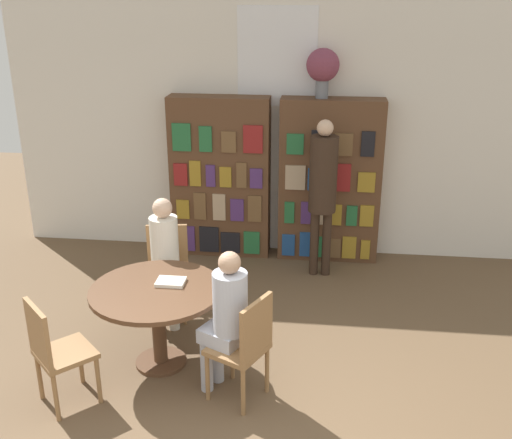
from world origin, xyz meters
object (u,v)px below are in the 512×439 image
(flower_vase, at_px, (323,67))
(chair_near_camera, at_px, (55,349))
(reading_table, at_px, (157,302))
(bookshelf_right, at_px, (330,181))
(seated_reader_right, at_px, (226,314))
(chair_far_side, at_px, (245,344))
(seated_reader_left, at_px, (165,254))
(librarian_standing, at_px, (323,182))
(bookshelf_left, at_px, (220,178))
(chair_left_side, at_px, (167,266))

(flower_vase, relative_size, chair_near_camera, 0.60)
(reading_table, bearing_deg, chair_near_camera, -134.63)
(bookshelf_right, relative_size, seated_reader_right, 1.54)
(flower_vase, bearing_deg, chair_far_side, -99.77)
(seated_reader_left, relative_size, librarian_standing, 0.71)
(bookshelf_right, relative_size, reading_table, 1.72)
(bookshelf_left, bearing_deg, librarian_standing, -22.29)
(chair_left_side, relative_size, seated_reader_left, 0.72)
(chair_left_side, distance_m, seated_reader_right, 1.45)
(chair_left_side, height_order, seated_reader_left, seated_reader_left)
(reading_table, xyz_separation_m, chair_near_camera, (-0.63, -0.64, -0.09))
(reading_table, bearing_deg, bookshelf_left, 87.09)
(chair_near_camera, bearing_deg, chair_far_side, 54.00)
(chair_far_side, xyz_separation_m, seated_reader_left, (-0.92, 1.11, 0.21))
(chair_near_camera, distance_m, seated_reader_left, 1.46)
(reading_table, relative_size, chair_left_side, 1.23)
(seated_reader_left, bearing_deg, chair_near_camera, 59.76)
(bookshelf_right, height_order, librarian_standing, bookshelf_right)
(flower_vase, xyz_separation_m, chair_near_camera, (-1.92, -3.08, -1.76))
(seated_reader_left, bearing_deg, chair_left_side, -90.00)
(librarian_standing, bearing_deg, bookshelf_right, 81.24)
(bookshelf_right, distance_m, chair_near_camera, 3.73)
(librarian_standing, bearing_deg, chair_left_side, -144.79)
(bookshelf_left, height_order, seated_reader_right, bookshelf_left)
(flower_vase, distance_m, chair_left_side, 2.75)
(bookshelf_left, distance_m, flower_vase, 1.75)
(chair_left_side, bearing_deg, seated_reader_right, 113.75)
(chair_left_side, xyz_separation_m, seated_reader_right, (0.79, -1.21, 0.20))
(reading_table, bearing_deg, librarian_standing, 55.21)
(chair_left_side, distance_m, librarian_standing, 1.92)
(bookshelf_left, relative_size, bookshelf_right, 1.00)
(reading_table, xyz_separation_m, librarian_standing, (1.35, 1.94, 0.50))
(bookshelf_left, relative_size, reading_table, 1.72)
(reading_table, distance_m, librarian_standing, 2.41)
(reading_table, height_order, chair_far_side, chair_far_side)
(bookshelf_right, bearing_deg, chair_far_side, -102.36)
(reading_table, distance_m, seated_reader_left, 0.73)
(seated_reader_left, distance_m, seated_reader_right, 1.28)
(reading_table, relative_size, seated_reader_right, 0.89)
(seated_reader_left, bearing_deg, bookshelf_right, -141.02)
(chair_near_camera, height_order, librarian_standing, librarian_standing)
(seated_reader_right, relative_size, librarian_standing, 0.70)
(flower_vase, xyz_separation_m, seated_reader_right, (-0.65, -2.76, -1.55))
(bookshelf_left, relative_size, seated_reader_right, 1.54)
(bookshelf_left, distance_m, reading_table, 2.47)
(seated_reader_left, bearing_deg, flower_vase, -138.41)
(bookshelf_right, xyz_separation_m, seated_reader_left, (-1.54, -1.73, -0.24))
(librarian_standing, bearing_deg, seated_reader_left, -139.94)
(bookshelf_left, xyz_separation_m, reading_table, (-0.12, -2.44, -0.36))
(chair_near_camera, distance_m, seated_reader_right, 1.32)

